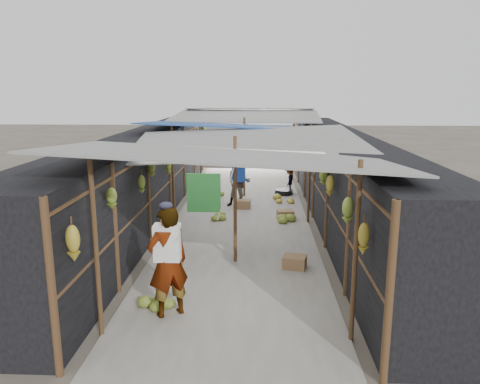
# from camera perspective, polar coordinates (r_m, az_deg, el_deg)

# --- Properties ---
(ground) EXTENTS (80.00, 80.00, 0.00)m
(ground) POSITION_cam_1_polar(r_m,az_deg,el_deg) (7.06, -1.84, -17.28)
(ground) COLOR #6B6356
(ground) RESTS_ON ground
(aisle_slab) EXTENTS (3.60, 16.00, 0.02)m
(aisle_slab) POSITION_cam_1_polar(r_m,az_deg,el_deg) (13.10, 0.18, -2.98)
(aisle_slab) COLOR #9E998E
(aisle_slab) RESTS_ON ground
(stall_left) EXTENTS (1.40, 15.00, 2.30)m
(stall_left) POSITION_cam_1_polar(r_m,az_deg,el_deg) (13.21, -11.60, 1.97)
(stall_left) COLOR black
(stall_left) RESTS_ON ground
(stall_right) EXTENTS (1.40, 15.00, 2.30)m
(stall_right) POSITION_cam_1_polar(r_m,az_deg,el_deg) (13.02, 12.15, 1.80)
(stall_right) COLOR black
(stall_right) RESTS_ON ground
(crate_near) EXTENTS (0.52, 0.45, 0.27)m
(crate_near) POSITION_cam_1_polar(r_m,az_deg,el_deg) (9.45, 6.67, -8.51)
(crate_near) COLOR #95724B
(crate_near) RESTS_ON ground
(crate_mid) EXTENTS (0.48, 0.40, 0.27)m
(crate_mid) POSITION_cam_1_polar(r_m,az_deg,el_deg) (12.83, 5.55, -2.80)
(crate_mid) COLOR #95724B
(crate_mid) RESTS_ON ground
(crate_back) EXTENTS (0.45, 0.38, 0.27)m
(crate_back) POSITION_cam_1_polar(r_m,az_deg,el_deg) (13.90, 0.37, -1.53)
(crate_back) COLOR #95724B
(crate_back) RESTS_ON ground
(black_basin) EXTENTS (0.60, 0.60, 0.18)m
(black_basin) POSITION_cam_1_polar(r_m,az_deg,el_deg) (15.81, 5.36, -0.03)
(black_basin) COLOR black
(black_basin) RESTS_ON ground
(vendor_elderly) EXTENTS (0.78, 0.71, 1.78)m
(vendor_elderly) POSITION_cam_1_polar(r_m,az_deg,el_deg) (7.36, -8.78, -8.47)
(vendor_elderly) COLOR white
(vendor_elderly) RESTS_ON ground
(shopper_blue) EXTENTS (0.74, 0.58, 1.49)m
(shopper_blue) POSITION_cam_1_polar(r_m,az_deg,el_deg) (14.05, -0.16, 1.17)
(shopper_blue) COLOR #1F539C
(shopper_blue) RESTS_ON ground
(vendor_seated) EXTENTS (0.42, 0.63, 0.92)m
(vendor_seated) POSITION_cam_1_polar(r_m,az_deg,el_deg) (16.01, 6.02, 1.46)
(vendor_seated) COLOR #443E3B
(vendor_seated) RESTS_ON ground
(market_canopy) EXTENTS (5.62, 15.20, 2.77)m
(market_canopy) POSITION_cam_1_polar(r_m,az_deg,el_deg) (12.99, 0.38, 7.66)
(market_canopy) COLOR brown
(market_canopy) RESTS_ON ground
(hanging_bananas) EXTENTS (3.95, 14.34, 0.78)m
(hanging_bananas) POSITION_cam_1_polar(r_m,az_deg,el_deg) (12.78, 0.15, 4.09)
(hanging_bananas) COLOR #A7922B
(hanging_bananas) RESTS_ON ground
(floor_bananas) EXTENTS (3.54, 9.99, 0.35)m
(floor_bananas) POSITION_cam_1_polar(r_m,az_deg,el_deg) (13.19, -0.70, -2.20)
(floor_bananas) COLOR olive
(floor_bananas) RESTS_ON ground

